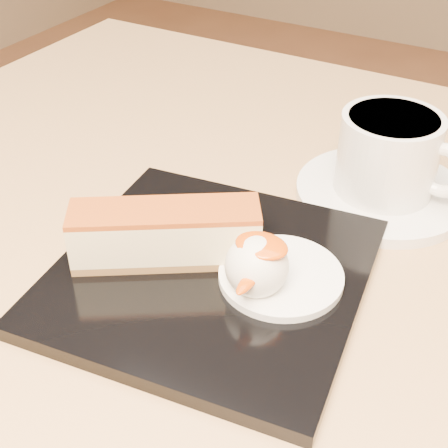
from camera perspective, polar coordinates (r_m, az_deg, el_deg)
The scene contains 9 objects.
table at distance 0.62m, azimuth -2.45°, elevation -12.56°, with size 0.80×0.80×0.72m.
dessert_plate at distance 0.46m, azimuth -1.22°, elevation -4.66°, with size 0.22×0.22×0.01m, color black.
cheesecake at distance 0.46m, azimuth -5.36°, elevation -0.91°, with size 0.14×0.11×0.04m.
cream_smear at distance 0.45m, azimuth 5.23°, elevation -4.75°, with size 0.09×0.09×0.01m, color white.
ice_cream_scoop at distance 0.43m, azimuth 3.01°, elevation -3.85°, with size 0.04×0.04×0.04m, color white.
mango_sauce at distance 0.42m, azimuth 3.46°, elevation -1.97°, with size 0.04×0.03×0.01m, color #D84906.
mint_sprig at distance 0.48m, azimuth 3.34°, elevation -1.54°, with size 0.03×0.02×0.00m.
saucer at distance 0.57m, azimuth 14.15°, elevation 2.79°, with size 0.15×0.15×0.01m, color white.
coffee_cup at distance 0.55m, azimuth 14.98°, elevation 6.28°, with size 0.11×0.09×0.07m.
Camera 1 is at (0.22, -0.34, 1.03)m, focal length 50.00 mm.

